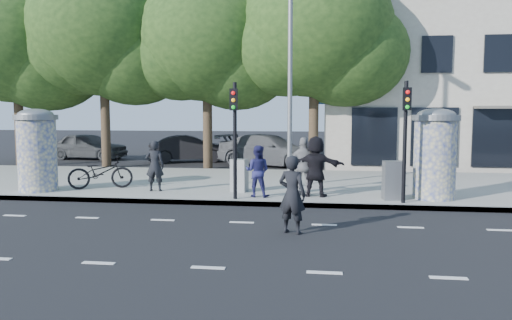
# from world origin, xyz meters

# --- Properties ---
(ground) EXTENTS (120.00, 120.00, 0.00)m
(ground) POSITION_xyz_m (0.00, 0.00, 0.00)
(ground) COLOR black
(ground) RESTS_ON ground
(sidewalk) EXTENTS (40.00, 8.00, 0.15)m
(sidewalk) POSITION_xyz_m (0.00, 7.50, 0.07)
(sidewalk) COLOR gray
(sidewalk) RESTS_ON ground
(curb) EXTENTS (40.00, 0.10, 0.16)m
(curb) POSITION_xyz_m (0.00, 3.55, 0.07)
(curb) COLOR slate
(curb) RESTS_ON ground
(lane_dash_near) EXTENTS (32.00, 0.12, 0.01)m
(lane_dash_near) POSITION_xyz_m (0.00, -2.20, 0.00)
(lane_dash_near) COLOR silver
(lane_dash_near) RESTS_ON ground
(lane_dash_far) EXTENTS (32.00, 0.12, 0.01)m
(lane_dash_far) POSITION_xyz_m (0.00, 1.40, 0.00)
(lane_dash_far) COLOR silver
(lane_dash_far) RESTS_ON ground
(ad_column_left) EXTENTS (1.36, 1.36, 2.65)m
(ad_column_left) POSITION_xyz_m (-7.20, 4.50, 1.54)
(ad_column_left) COLOR beige
(ad_column_left) RESTS_ON sidewalk
(ad_column_right) EXTENTS (1.36, 1.36, 2.65)m
(ad_column_right) POSITION_xyz_m (5.20, 4.70, 1.54)
(ad_column_right) COLOR beige
(ad_column_right) RESTS_ON sidewalk
(traffic_pole_near) EXTENTS (0.22, 0.31, 3.40)m
(traffic_pole_near) POSITION_xyz_m (-0.60, 3.79, 2.23)
(traffic_pole_near) COLOR black
(traffic_pole_near) RESTS_ON sidewalk
(traffic_pole_far) EXTENTS (0.22, 0.31, 3.40)m
(traffic_pole_far) POSITION_xyz_m (4.20, 3.79, 2.23)
(traffic_pole_far) COLOR black
(traffic_pole_far) RESTS_ON sidewalk
(street_lamp) EXTENTS (0.25, 0.93, 8.00)m
(street_lamp) POSITION_xyz_m (0.80, 6.63, 4.79)
(street_lamp) COLOR slate
(street_lamp) RESTS_ON sidewalk
(tree_far_left) EXTENTS (7.20, 7.20, 9.26)m
(tree_far_left) POSITION_xyz_m (-13.00, 12.50, 6.19)
(tree_far_left) COLOR #38281C
(tree_far_left) RESTS_ON ground
(tree_mid_left) EXTENTS (7.20, 7.20, 9.57)m
(tree_mid_left) POSITION_xyz_m (-8.50, 12.50, 6.50)
(tree_mid_left) COLOR #38281C
(tree_mid_left) RESTS_ON ground
(tree_near_left) EXTENTS (6.80, 6.80, 8.97)m
(tree_near_left) POSITION_xyz_m (-3.50, 12.70, 6.06)
(tree_near_left) COLOR #38281C
(tree_near_left) RESTS_ON ground
(tree_center) EXTENTS (7.00, 7.00, 9.30)m
(tree_center) POSITION_xyz_m (1.50, 12.30, 6.31)
(tree_center) COLOR #38281C
(tree_center) RESTS_ON ground
(building) EXTENTS (20.30, 15.85, 12.00)m
(building) POSITION_xyz_m (12.00, 19.99, 5.99)
(building) COLOR #ACA190
(building) RESTS_ON ground
(ped_a) EXTENTS (0.94, 0.75, 1.69)m
(ped_a) POSITION_xyz_m (-7.56, 4.58, 0.99)
(ped_a) COLOR black
(ped_a) RESTS_ON sidewalk
(ped_b) EXTENTS (0.63, 0.45, 1.64)m
(ped_b) POSITION_xyz_m (-3.43, 4.95, 0.97)
(ped_b) COLOR black
(ped_b) RESTS_ON sidewalk
(ped_c) EXTENTS (0.83, 0.69, 1.55)m
(ped_c) POSITION_xyz_m (0.00, 4.30, 0.93)
(ped_c) COLOR navy
(ped_c) RESTS_ON sidewalk
(ped_e) EXTENTS (1.07, 0.65, 1.78)m
(ped_e) POSITION_xyz_m (1.38, 4.71, 1.04)
(ped_e) COLOR gray
(ped_e) RESTS_ON sidewalk
(ped_f) EXTENTS (1.76, 0.83, 1.83)m
(ped_f) POSITION_xyz_m (1.73, 4.59, 1.06)
(ped_f) COLOR black
(ped_f) RESTS_ON sidewalk
(man_road) EXTENTS (0.74, 0.61, 1.75)m
(man_road) POSITION_xyz_m (1.28, 0.48, 0.87)
(man_road) COLOR black
(man_road) RESTS_ON ground
(bicycle) EXTENTS (1.49, 2.20, 1.09)m
(bicycle) POSITION_xyz_m (-5.39, 5.19, 0.70)
(bicycle) COLOR black
(bicycle) RESTS_ON sidewalk
(cabinet_left) EXTENTS (0.57, 0.47, 1.05)m
(cabinet_left) POSITION_xyz_m (-0.70, 5.18, 0.67)
(cabinet_left) COLOR gray
(cabinet_left) RESTS_ON sidewalk
(cabinet_right) EXTENTS (0.59, 0.47, 1.13)m
(cabinet_right) POSITION_xyz_m (3.96, 4.30, 0.72)
(cabinet_right) COLOR slate
(cabinet_right) RESTS_ON sidewalk
(car_left) EXTENTS (2.28, 4.63, 1.52)m
(car_left) POSITION_xyz_m (-11.42, 16.54, 0.76)
(car_left) COLOR #494C4F
(car_left) RESTS_ON ground
(car_mid) EXTENTS (2.78, 4.61, 1.44)m
(car_mid) POSITION_xyz_m (-5.23, 15.77, 0.72)
(car_mid) COLOR black
(car_mid) RESTS_ON ground
(car_right) EXTENTS (3.90, 5.84, 1.57)m
(car_right) POSITION_xyz_m (-0.73, 14.42, 0.79)
(car_right) COLOR #5B5E63
(car_right) RESTS_ON ground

